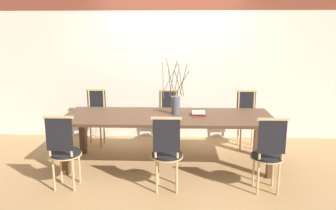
# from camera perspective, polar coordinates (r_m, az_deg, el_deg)

# --- Properties ---
(ground_plane) EXTENTS (16.00, 16.00, 0.00)m
(ground_plane) POSITION_cam_1_polar(r_m,az_deg,el_deg) (4.82, 0.00, -10.22)
(ground_plane) COLOR #A87F51
(wall_rear) EXTENTS (12.00, 0.06, 3.20)m
(wall_rear) POSITION_cam_1_polar(r_m,az_deg,el_deg) (5.78, 0.54, 9.89)
(wall_rear) COLOR beige
(wall_rear) RESTS_ON ground_plane
(dining_table) EXTENTS (2.91, 1.01, 0.72)m
(dining_table) POSITION_cam_1_polar(r_m,az_deg,el_deg) (4.61, 0.00, -2.77)
(dining_table) COLOR #4C3321
(dining_table) RESTS_ON ground_plane
(chair_near_leftend) EXTENTS (0.39, 0.39, 0.94)m
(chair_near_leftend) POSITION_cam_1_polar(r_m,az_deg,el_deg) (4.11, -17.69, -7.36)
(chair_near_leftend) COLOR black
(chair_near_leftend) RESTS_ON ground_plane
(chair_near_left) EXTENTS (0.39, 0.39, 0.94)m
(chair_near_left) POSITION_cam_1_polar(r_m,az_deg,el_deg) (3.87, -0.20, -7.97)
(chair_near_left) COLOR black
(chair_near_left) RESTS_ON ground_plane
(chair_near_center) EXTENTS (0.39, 0.39, 0.94)m
(chair_near_center) POSITION_cam_1_polar(r_m,az_deg,el_deg) (4.00, 17.07, -7.87)
(chair_near_center) COLOR black
(chair_near_center) RESTS_ON ground_plane
(chair_far_leftend) EXTENTS (0.39, 0.39, 0.94)m
(chair_far_leftend) POSITION_cam_1_polar(r_m,az_deg,el_deg) (5.62, -12.52, -1.80)
(chair_far_leftend) COLOR black
(chair_far_leftend) RESTS_ON ground_plane
(chair_far_left) EXTENTS (0.39, 0.39, 0.94)m
(chair_far_left) POSITION_cam_1_polar(r_m,az_deg,el_deg) (5.43, 0.05, -1.97)
(chair_far_left) COLOR black
(chair_far_left) RESTS_ON ground_plane
(chair_far_center) EXTENTS (0.39, 0.39, 0.94)m
(chair_far_center) POSITION_cam_1_polar(r_m,az_deg,el_deg) (5.54, 13.55, -2.06)
(chair_far_center) COLOR black
(chair_far_center) RESTS_ON ground_plane
(vase_centerpiece) EXTENTS (0.40, 0.41, 0.80)m
(vase_centerpiece) POSITION_cam_1_polar(r_m,az_deg,el_deg) (4.63, 1.34, 0.27)
(vase_centerpiece) COLOR #4C5156
(vase_centerpiece) RESTS_ON dining_table
(book_stack) EXTENTS (0.22, 0.20, 0.05)m
(book_stack) POSITION_cam_1_polar(r_m,az_deg,el_deg) (4.63, 5.34, -1.46)
(book_stack) COLOR maroon
(book_stack) RESTS_ON dining_table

